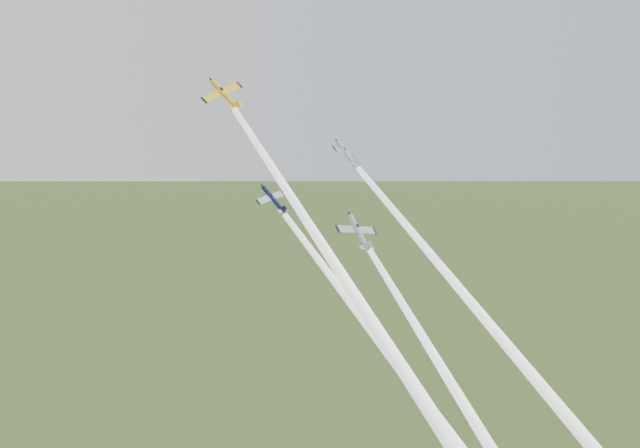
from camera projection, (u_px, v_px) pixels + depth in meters
The scene contains 8 objects.
plane_yellow at pixel (225, 94), 125.90m from camera, with size 7.95×7.89×1.25m, color yellow, non-canonical shape.
smoke_trail_yellow at pixel (339, 271), 113.29m from camera, with size 2.21×2.21×62.98m, color white, non-canonical shape.
plane_navy at pixel (273, 199), 126.49m from camera, with size 6.73×6.68×1.05m, color #0D143A, non-canonical shape.
smoke_trail_navy at pixel (406, 377), 117.01m from camera, with size 2.21×2.21×62.40m, color white, non-canonical shape.
plane_silver_right at pixel (346, 154), 131.71m from camera, with size 6.85×6.79×1.07m, color #A9B0B7, non-canonical shape.
smoke_trail_silver_right at pixel (475, 308), 124.23m from camera, with size 2.21×2.21×58.53m, color white, non-canonical shape.
plane_silver_low at pixel (359, 232), 125.39m from camera, with size 8.46×8.39×1.33m, color #A1A8AF, non-canonical shape.
smoke_trail_silver_low at pixel (469, 412), 112.35m from camera, with size 2.21×2.21×57.63m, color white, non-canonical shape.
Camera 1 is at (-70.40, -105.35, 112.36)m, focal length 45.00 mm.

